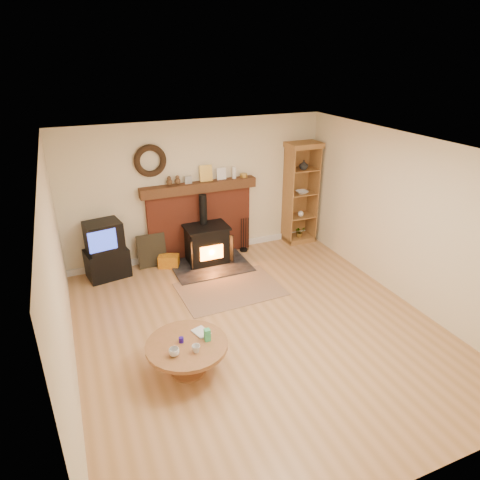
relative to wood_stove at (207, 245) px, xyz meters
name	(u,v)px	position (x,y,z in m)	size (l,w,h in m)	color
ground	(259,328)	(0.00, -2.27, -0.36)	(5.50, 5.50, 0.00)	#A97846
room_shell	(257,216)	(-0.02, -2.18, 1.36)	(5.02, 5.52, 2.61)	beige
chimney_breast	(200,217)	(0.00, 0.39, 0.44)	(2.20, 0.22, 1.78)	brown
wood_stove	(207,245)	(0.00, 0.00, 0.00)	(1.40, 1.00, 1.30)	black
area_rug	(230,289)	(0.02, -1.09, -0.35)	(1.68, 1.16, 0.01)	brown
tv_unit	(106,251)	(-1.80, 0.19, 0.13)	(0.78, 0.60, 1.03)	black
curio_cabinet	(300,193)	(2.11, 0.28, 0.68)	(0.66, 0.48, 2.07)	brown
firelog_box	(169,261)	(-0.72, 0.13, -0.25)	(0.37, 0.23, 0.23)	#EEB211
leaning_painting	(152,251)	(-0.99, 0.28, -0.05)	(0.52, 0.03, 0.63)	black
fire_tools	(244,244)	(0.85, 0.23, -0.21)	(0.19, 0.16, 0.70)	black
coffee_table	(187,349)	(-1.20, -2.76, -0.01)	(1.01, 1.01, 0.59)	brown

